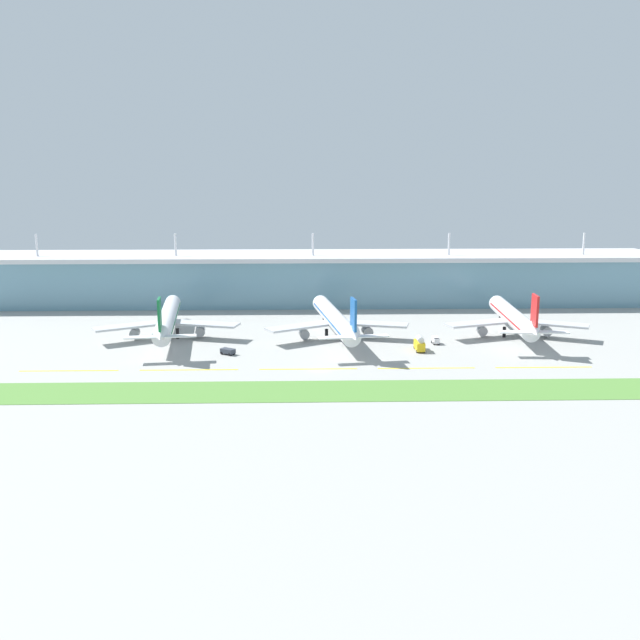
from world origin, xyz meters
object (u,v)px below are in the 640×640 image
airliner_far (513,318)px  fuel_truck (420,344)px  airliner_near (167,319)px  airliner_middle (335,320)px  baggage_cart (435,340)px  pushback_tug (228,351)px

airliner_far → fuel_truck: (-35.01, -18.87, -4.18)m
airliner_near → fuel_truck: 84.54m
airliner_near → fuel_truck: size_ratio=9.44×
airliner_middle → airliner_far: bearing=1.1°
airliner_near → airliner_middle: 56.44m
airliner_middle → baggage_cart: size_ratio=18.10×
airliner_middle → pushback_tug: airliner_middle is taller
pushback_tug → airliner_far: bearing=13.0°
airliner_far → airliner_near: bearing=179.7°
airliner_near → airliner_middle: (56.41, -1.83, -0.00)m
airliner_middle → airliner_far: 60.75m
pushback_tug → baggage_cart: bearing=10.0°
airliner_middle → pushback_tug: size_ratio=13.61×
baggage_cart → fuel_truck: fuel_truck is taller
fuel_truck → airliner_middle: bearing=145.5°
fuel_truck → pushback_tug: bearing=-177.2°
baggage_cart → airliner_middle: bearing=164.7°
airliner_near → pushback_tug: bearing=-45.2°
airliner_far → pushback_tug: (-94.83, -21.82, -5.34)m
airliner_near → airliner_middle: bearing=-1.9°
baggage_cart → fuel_truck: size_ratio=0.52×
baggage_cart → fuel_truck: (-6.68, -8.81, 1.00)m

